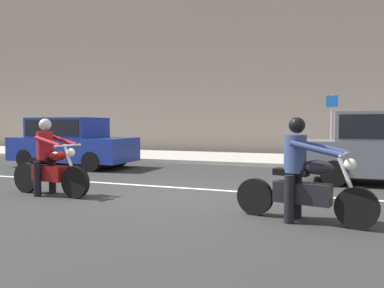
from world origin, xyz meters
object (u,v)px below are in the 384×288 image
object	(u,v)px
motorcycle_with_rider_crimson	(49,164)
parked_sedan_cobalt_blue	(71,142)
street_sign_post	(332,120)
pedestrian_bystander	(376,134)
parked_hatchback_slate_gray	(383,147)
motorcycle_with_rider_denim_blue	(302,179)

from	to	relation	value
motorcycle_with_rider_crimson	parked_sedan_cobalt_blue	world-z (taller)	parked_sedan_cobalt_blue
street_sign_post	motorcycle_with_rider_crimson	bearing A→B (deg)	-121.36
motorcycle_with_rider_crimson	pedestrian_bystander	bearing A→B (deg)	48.53
motorcycle_with_rider_crimson	parked_sedan_cobalt_blue	distance (m)	5.20
motorcycle_with_rider_crimson	pedestrian_bystander	world-z (taller)	pedestrian_bystander
pedestrian_bystander	parked_hatchback_slate_gray	bearing A→B (deg)	-93.78
street_sign_post	pedestrian_bystander	distance (m)	1.95
parked_sedan_cobalt_blue	street_sign_post	xyz separation A→B (m)	(8.47, 4.85, 0.77)
motorcycle_with_rider_denim_blue	street_sign_post	size ratio (longest dim) A/B	0.86
motorcycle_with_rider_crimson	street_sign_post	bearing A→B (deg)	58.64
motorcycle_with_rider_crimson	street_sign_post	world-z (taller)	street_sign_post
motorcycle_with_rider_crimson	parked_hatchback_slate_gray	bearing A→B (deg)	30.63
parked_hatchback_slate_gray	motorcycle_with_rider_crimson	bearing A→B (deg)	-149.37
parked_hatchback_slate_gray	street_sign_post	xyz separation A→B (m)	(-1.17, 5.17, 0.73)
motorcycle_with_rider_denim_blue	motorcycle_with_rider_crimson	world-z (taller)	motorcycle_with_rider_crimson
parked_hatchback_slate_gray	pedestrian_bystander	bearing A→B (deg)	86.22
street_sign_post	pedestrian_bystander	xyz separation A→B (m)	(1.44, -1.22, -0.50)
motorcycle_with_rider_crimson	pedestrian_bystander	size ratio (longest dim) A/B	1.20
parked_sedan_cobalt_blue	motorcycle_with_rider_crimson	bearing A→B (deg)	-56.34
parked_sedan_cobalt_blue	parked_hatchback_slate_gray	distance (m)	9.65
motorcycle_with_rider_crimson	street_sign_post	xyz separation A→B (m)	(5.59, 9.17, 0.99)
pedestrian_bystander	parked_sedan_cobalt_blue	bearing A→B (deg)	-159.89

